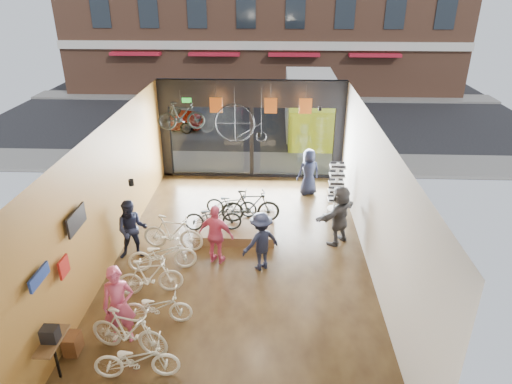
# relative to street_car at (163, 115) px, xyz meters

# --- Properties ---
(ground_plane) EXTENTS (7.00, 12.00, 0.04)m
(ground_plane) POSITION_rel_street_car_xyz_m (4.91, -12.00, -0.73)
(ground_plane) COLOR black
(ground_plane) RESTS_ON ground
(ceiling) EXTENTS (7.00, 12.00, 0.04)m
(ceiling) POSITION_rel_street_car_xyz_m (4.91, -12.00, 3.11)
(ceiling) COLOR black
(ceiling) RESTS_ON ground
(wall_left) EXTENTS (0.04, 12.00, 3.80)m
(wall_left) POSITION_rel_street_car_xyz_m (1.39, -12.00, 1.19)
(wall_left) COLOR #B17A30
(wall_left) RESTS_ON ground
(wall_right) EXTENTS (0.04, 12.00, 3.80)m
(wall_right) POSITION_rel_street_car_xyz_m (8.43, -12.00, 1.19)
(wall_right) COLOR beige
(wall_right) RESTS_ON ground
(wall_back) EXTENTS (7.00, 0.04, 3.80)m
(wall_back) POSITION_rel_street_car_xyz_m (4.91, -18.02, 1.19)
(wall_back) COLOR beige
(wall_back) RESTS_ON ground
(storefront) EXTENTS (7.00, 0.26, 3.80)m
(storefront) POSITION_rel_street_car_xyz_m (4.91, -6.00, 1.19)
(storefront) COLOR black
(storefront) RESTS_ON ground
(exit_sign) EXTENTS (0.35, 0.06, 0.18)m
(exit_sign) POSITION_rel_street_car_xyz_m (2.51, -6.12, 2.34)
(exit_sign) COLOR #198C26
(exit_sign) RESTS_ON storefront
(street_road) EXTENTS (30.00, 18.00, 0.02)m
(street_road) POSITION_rel_street_car_xyz_m (4.91, 3.00, -0.72)
(street_road) COLOR black
(street_road) RESTS_ON ground
(sidewalk_near) EXTENTS (30.00, 2.40, 0.12)m
(sidewalk_near) POSITION_rel_street_car_xyz_m (4.91, -4.80, -0.65)
(sidewalk_near) COLOR slate
(sidewalk_near) RESTS_ON ground
(sidewalk_far) EXTENTS (30.00, 2.00, 0.12)m
(sidewalk_far) POSITION_rel_street_car_xyz_m (4.91, 7.00, -0.65)
(sidewalk_far) COLOR slate
(sidewalk_far) RESTS_ON ground
(street_car) EXTENTS (4.19, 1.69, 1.43)m
(street_car) POSITION_rel_street_car_xyz_m (0.00, 0.00, 0.00)
(street_car) COLOR gray
(street_car) RESTS_ON street_road
(box_truck) EXTENTS (2.37, 7.10, 2.80)m
(box_truck) POSITION_rel_street_car_xyz_m (7.54, -1.00, 0.68)
(box_truck) COLOR silver
(box_truck) RESTS_ON street_road
(floor_bike_0) EXTENTS (1.72, 0.74, 0.88)m
(floor_bike_0) POSITION_rel_street_car_xyz_m (3.19, -16.18, -0.27)
(floor_bike_0) COLOR beige
(floor_bike_0) RESTS_ON ground_plane
(floor_bike_1) EXTENTS (1.83, 0.90, 1.06)m
(floor_bike_1) POSITION_rel_street_car_xyz_m (2.84, -15.52, -0.18)
(floor_bike_1) COLOR beige
(floor_bike_1) RESTS_ON ground_plane
(floor_bike_2) EXTENTS (1.62, 0.65, 0.83)m
(floor_bike_2) POSITION_rel_street_car_xyz_m (3.21, -14.59, -0.30)
(floor_bike_2) COLOR beige
(floor_bike_2) RESTS_ON ground_plane
(floor_bike_3) EXTENTS (1.69, 0.77, 0.98)m
(floor_bike_3) POSITION_rel_street_car_xyz_m (2.78, -13.56, -0.22)
(floor_bike_3) COLOR beige
(floor_bike_3) RESTS_ON ground_plane
(floor_bike_4) EXTENTS (1.90, 0.98, 0.95)m
(floor_bike_4) POSITION_rel_street_car_xyz_m (2.85, -12.54, -0.24)
(floor_bike_4) COLOR beige
(floor_bike_4) RESTS_ON ground_plane
(floor_bike_5) EXTENTS (1.85, 0.76, 1.08)m
(floor_bike_5) POSITION_rel_street_car_xyz_m (2.92, -11.51, -0.17)
(floor_bike_5) COLOR beige
(floor_bike_5) RESTS_ON ground_plane
(display_platform) EXTENTS (2.40, 1.80, 0.30)m
(display_platform) POSITION_rel_street_car_xyz_m (4.64, -10.46, -0.56)
(display_platform) COLOR brown
(display_platform) RESTS_ON ground_plane
(display_bike_left) EXTENTS (1.75, 0.74, 0.89)m
(display_bike_left) POSITION_rel_street_car_xyz_m (4.01, -10.87, 0.03)
(display_bike_left) COLOR black
(display_bike_left) RESTS_ON display_platform
(display_bike_mid) EXTENTS (1.82, 0.64, 1.08)m
(display_bike_mid) POSITION_rel_street_car_xyz_m (5.10, -10.33, 0.12)
(display_bike_mid) COLOR black
(display_bike_mid) RESTS_ON display_platform
(display_bike_right) EXTENTS (1.69, 0.78, 0.85)m
(display_bike_right) POSITION_rel_street_car_xyz_m (4.48, -9.94, 0.01)
(display_bike_right) COLOR black
(display_bike_right) RESTS_ON display_platform
(customer_0) EXTENTS (0.75, 0.58, 1.84)m
(customer_0) POSITION_rel_street_car_xyz_m (2.58, -15.18, 0.21)
(customer_0) COLOR #CC4C72
(customer_0) RESTS_ON ground_plane
(customer_1) EXTENTS (0.97, 0.82, 1.75)m
(customer_1) POSITION_rel_street_car_xyz_m (1.91, -11.96, 0.16)
(customer_1) COLOR #161C33
(customer_1) RESTS_ON ground_plane
(customer_2) EXTENTS (1.09, 0.72, 1.73)m
(customer_2) POSITION_rel_street_car_xyz_m (4.26, -12.11, 0.15)
(customer_2) COLOR #CC4C72
(customer_2) RESTS_ON ground_plane
(customer_3) EXTENTS (1.24, 1.11, 1.67)m
(customer_3) POSITION_rel_street_car_xyz_m (5.48, -12.35, 0.12)
(customer_3) COLOR #161C33
(customer_3) RESTS_ON ground_plane
(customer_4) EXTENTS (0.97, 0.78, 1.71)m
(customer_4) POSITION_rel_street_car_xyz_m (7.04, -7.58, 0.14)
(customer_4) COLOR #161C33
(customer_4) RESTS_ON ground_plane
(customer_5) EXTENTS (1.55, 1.61, 1.83)m
(customer_5) POSITION_rel_street_car_xyz_m (7.72, -10.92, 0.20)
(customer_5) COLOR #3F3F44
(customer_5) RESTS_ON ground_plane
(sunglasses_rack) EXTENTS (0.60, 0.53, 1.73)m
(sunglasses_rack) POSITION_rel_street_car_xyz_m (7.86, -8.89, 0.15)
(sunglasses_rack) COLOR white
(sunglasses_rack) RESTS_ON ground_plane
(wall_merch) EXTENTS (0.40, 2.40, 2.60)m
(wall_merch) POSITION_rel_street_car_xyz_m (1.53, -15.50, 0.59)
(wall_merch) COLOR navy
(wall_merch) RESTS_ON wall_left
(penny_farthing) EXTENTS (1.75, 0.06, 1.40)m
(penny_farthing) POSITION_rel_street_car_xyz_m (4.69, -7.33, 1.79)
(penny_farthing) COLOR black
(penny_farthing) RESTS_ON ceiling
(hung_bike) EXTENTS (1.63, 0.68, 0.95)m
(hung_bike) POSITION_rel_street_car_xyz_m (2.63, -7.80, 2.21)
(hung_bike) COLOR black
(hung_bike) RESTS_ON ceiling
(jersey_left) EXTENTS (0.45, 0.03, 0.55)m
(jersey_left) POSITION_rel_street_car_xyz_m (3.69, -6.80, 2.34)
(jersey_left) COLOR #CC5919
(jersey_left) RESTS_ON ceiling
(jersey_mid) EXTENTS (0.45, 0.03, 0.55)m
(jersey_mid) POSITION_rel_street_car_xyz_m (5.64, -6.80, 2.34)
(jersey_mid) COLOR #CC5919
(jersey_mid) RESTS_ON ceiling
(jersey_right) EXTENTS (0.45, 0.03, 0.55)m
(jersey_right) POSITION_rel_street_car_xyz_m (6.87, -6.80, 2.34)
(jersey_right) COLOR #CC5919
(jersey_right) RESTS_ON ceiling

